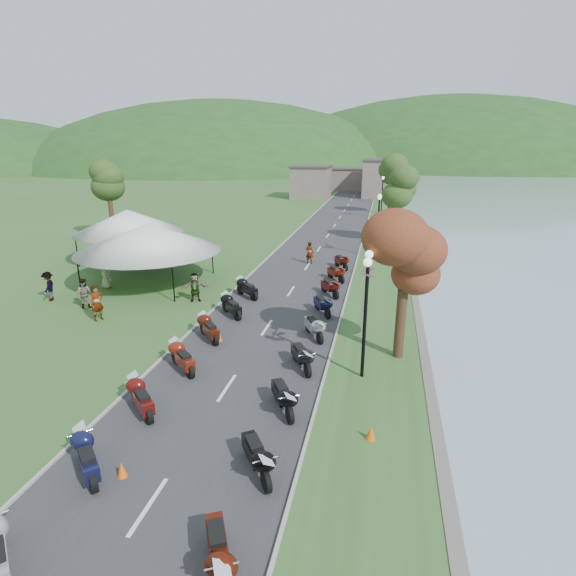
# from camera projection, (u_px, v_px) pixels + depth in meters

# --- Properties ---
(road) EXTENTS (7.00, 120.00, 0.02)m
(road) POSITION_uv_depth(u_px,v_px,m) (319.00, 249.00, 39.48)
(road) COLOR #343437
(road) RESTS_ON ground
(hills_backdrop) EXTENTS (360.00, 120.00, 76.00)m
(hills_backdrop) POSITION_uv_depth(u_px,v_px,m) (375.00, 165.00, 188.21)
(hills_backdrop) COLOR #285621
(hills_backdrop) RESTS_ON ground
(far_building) EXTENTS (18.00, 16.00, 5.00)m
(far_building) POSITION_uv_depth(u_px,v_px,m) (345.00, 180.00, 80.94)
(far_building) COLOR #77655C
(far_building) RESTS_ON ground
(moto_row_left) EXTENTS (2.60, 36.62, 1.10)m
(moto_row_left) POSITION_uv_depth(u_px,v_px,m) (46.00, 499.00, 11.10)
(moto_row_left) COLOR #331411
(moto_row_left) RESTS_ON ground
(moto_row_right) EXTENTS (2.60, 31.02, 1.10)m
(moto_row_right) POSITION_uv_depth(u_px,v_px,m) (308.00, 340.00, 20.01)
(moto_row_right) COLOR #331411
(moto_row_right) RESTS_ON ground
(vendor_tent_main) EXTENTS (6.22, 6.22, 4.00)m
(vendor_tent_main) POSITION_uv_depth(u_px,v_px,m) (150.00, 254.00, 29.40)
(vendor_tent_main) COLOR white
(vendor_tent_main) RESTS_ON ground
(vendor_tent_side) EXTENTS (5.59, 5.59, 4.00)m
(vendor_tent_side) POSITION_uv_depth(u_px,v_px,m) (130.00, 235.00, 35.33)
(vendor_tent_side) COLOR white
(vendor_tent_side) RESTS_ON ground
(tree_lakeside) EXTENTS (2.53, 2.53, 7.02)m
(tree_lakeside) POSITION_uv_depth(u_px,v_px,m) (404.00, 280.00, 18.64)
(tree_lakeside) COLOR #385721
(tree_lakeside) RESTS_ON ground
(pedestrian_a) EXTENTS (0.76, 0.85, 1.91)m
(pedestrian_a) POSITION_uv_depth(u_px,v_px,m) (99.00, 320.00, 23.76)
(pedestrian_a) COLOR slate
(pedestrian_a) RESTS_ON ground
(pedestrian_b) EXTENTS (0.93, 0.66, 1.73)m
(pedestrian_b) POSITION_uv_depth(u_px,v_px,m) (86.00, 307.00, 25.57)
(pedestrian_b) COLOR slate
(pedestrian_b) RESTS_ON ground
(pedestrian_c) EXTENTS (0.85, 1.23, 1.76)m
(pedestrian_c) POSITION_uv_depth(u_px,v_px,m) (51.00, 300.00, 26.70)
(pedestrian_c) COLOR slate
(pedestrian_c) RESTS_ON ground
(traffic_cone_near) EXTENTS (0.30, 0.30, 0.47)m
(traffic_cone_near) POSITION_uv_depth(u_px,v_px,m) (122.00, 470.00, 12.56)
(traffic_cone_near) COLOR #F2590C
(traffic_cone_near) RESTS_ON ground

